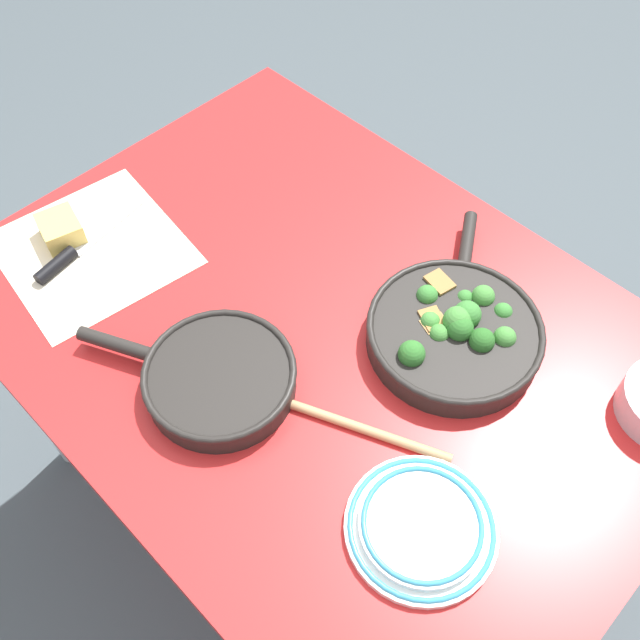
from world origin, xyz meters
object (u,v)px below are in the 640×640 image
at_px(skillet_eggs, 218,377).
at_px(dinner_plate_stack, 421,526).
at_px(grater_knife, 76,250).
at_px(cheese_block, 61,230).
at_px(wooden_spoon, 300,407).
at_px(skillet_broccoli, 454,330).

bearing_deg(skillet_eggs, dinner_plate_stack, 161.60).
distance_m(grater_knife, cheese_block, 0.05).
bearing_deg(wooden_spoon, skillet_broccoli, -131.31).
relative_size(skillet_eggs, wooden_spoon, 0.94).
xyz_separation_m(skillet_broccoli, wooden_spoon, (-0.09, -0.27, -0.02)).
bearing_deg(cheese_block, grater_knife, -5.24).
bearing_deg(skillet_eggs, grater_knife, -25.06).
relative_size(grater_knife, cheese_block, 2.71).
height_order(skillet_broccoli, skillet_eggs, skillet_broccoli).
relative_size(wooden_spoon, grater_knife, 1.46).
bearing_deg(skillet_broccoli, cheese_block, 84.42).
xyz_separation_m(cheese_block, dinner_plate_stack, (0.83, 0.04, -0.01)).
relative_size(cheese_block, dinner_plate_stack, 0.44).
bearing_deg(skillet_broccoli, skillet_eggs, 115.71).
bearing_deg(cheese_block, wooden_spoon, 5.73).
bearing_deg(grater_knife, skillet_eggs, -100.01).
xyz_separation_m(grater_knife, dinner_plate_stack, (0.78, 0.05, 0.00)).
distance_m(skillet_eggs, dinner_plate_stack, 0.38).
xyz_separation_m(skillet_broccoli, skillet_eggs, (-0.21, -0.33, -0.00)).
bearing_deg(grater_knife, dinner_plate_stack, -96.76).
relative_size(skillet_broccoli, skillet_eggs, 1.08).
bearing_deg(skillet_broccoli, wooden_spoon, 130.29).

